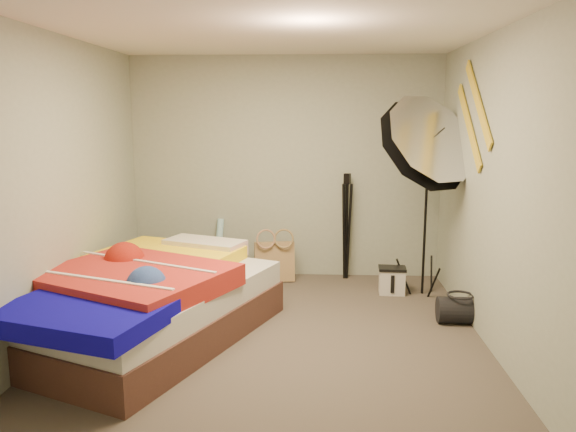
# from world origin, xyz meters

# --- Properties ---
(floor) EXTENTS (4.00, 4.00, 0.00)m
(floor) POSITION_xyz_m (0.00, 0.00, 0.00)
(floor) COLOR #51473F
(floor) RESTS_ON ground
(ceiling) EXTENTS (4.00, 4.00, 0.00)m
(ceiling) POSITION_xyz_m (0.00, 0.00, 2.50)
(ceiling) COLOR silver
(ceiling) RESTS_ON wall_back
(wall_back) EXTENTS (3.50, 0.00, 3.50)m
(wall_back) POSITION_xyz_m (0.00, 2.00, 1.25)
(wall_back) COLOR #969D8C
(wall_back) RESTS_ON floor
(wall_front) EXTENTS (3.50, 0.00, 3.50)m
(wall_front) POSITION_xyz_m (0.00, -2.00, 1.25)
(wall_front) COLOR #969D8C
(wall_front) RESTS_ON floor
(wall_left) EXTENTS (0.00, 4.00, 4.00)m
(wall_left) POSITION_xyz_m (-1.75, 0.00, 1.25)
(wall_left) COLOR #969D8C
(wall_left) RESTS_ON floor
(wall_right) EXTENTS (0.00, 4.00, 4.00)m
(wall_right) POSITION_xyz_m (1.75, 0.00, 1.25)
(wall_right) COLOR #969D8C
(wall_right) RESTS_ON floor
(tote_bag) EXTENTS (0.47, 0.26, 0.46)m
(tote_bag) POSITION_xyz_m (-0.11, 1.72, 0.22)
(tote_bag) COLOR tan
(tote_bag) RESTS_ON floor
(wrapping_roll) EXTENTS (0.15, 0.21, 0.67)m
(wrapping_roll) POSITION_xyz_m (-0.77, 1.90, 0.33)
(wrapping_roll) COLOR #55C1DD
(wrapping_roll) RESTS_ON floor
(camera_case) EXTENTS (0.27, 0.20, 0.26)m
(camera_case) POSITION_xyz_m (1.15, 1.33, 0.13)
(camera_case) COLOR beige
(camera_case) RESTS_ON floor
(duffel_bag) EXTENTS (0.40, 0.25, 0.24)m
(duffel_bag) POSITION_xyz_m (1.65, 0.51, 0.12)
(duffel_bag) COLOR black
(duffel_bag) RESTS_ON floor
(wall_stripe_upper) EXTENTS (0.02, 0.91, 0.78)m
(wall_stripe_upper) POSITION_xyz_m (1.73, 0.60, 1.95)
(wall_stripe_upper) COLOR gold
(wall_stripe_upper) RESTS_ON wall_right
(wall_stripe_lower) EXTENTS (0.02, 0.91, 0.78)m
(wall_stripe_lower) POSITION_xyz_m (1.73, 0.85, 1.75)
(wall_stripe_lower) COLOR gold
(wall_stripe_lower) RESTS_ON wall_right
(bed) EXTENTS (2.27, 2.73, 0.65)m
(bed) POSITION_xyz_m (-1.09, 0.04, 0.32)
(bed) COLOR #4D2D25
(bed) RESTS_ON floor
(photo_umbrella) EXTENTS (1.04, 1.17, 2.15)m
(photo_umbrella) POSITION_xyz_m (1.39, 1.15, 1.55)
(photo_umbrella) COLOR black
(photo_umbrella) RESTS_ON floor
(camera_tripod) EXTENTS (0.08, 0.08, 1.20)m
(camera_tripod) POSITION_xyz_m (0.70, 1.87, 0.69)
(camera_tripod) COLOR black
(camera_tripod) RESTS_ON floor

